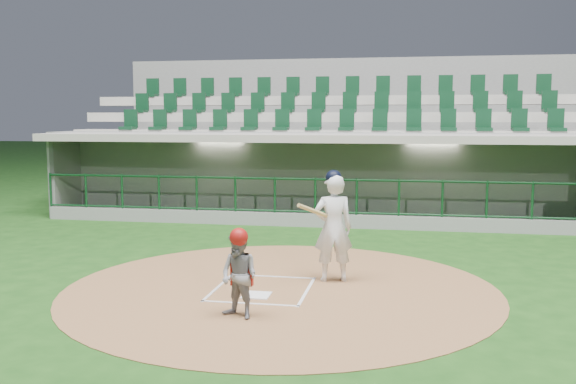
{
  "coord_description": "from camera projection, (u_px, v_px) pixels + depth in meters",
  "views": [
    {
      "loc": [
        2.31,
        -10.4,
        2.84
      ],
      "look_at": [
        -0.1,
        2.6,
        1.3
      ],
      "focal_mm": 40.0,
      "sensor_mm": 36.0,
      "label": 1
    }
  ],
  "objects": [
    {
      "name": "dugout_structure",
      "position": [
        329.0,
        183.0,
        18.39
      ],
      "size": [
        16.4,
        3.7,
        3.0
      ],
      "color": "slate",
      "rests_on": "ground"
    },
    {
      "name": "seating_deck",
      "position": [
        336.0,
        160.0,
        21.39
      ],
      "size": [
        17.0,
        6.72,
        5.15
      ],
      "color": "gray",
      "rests_on": "ground"
    },
    {
      "name": "batter_box_chalk",
      "position": [
        262.0,
        289.0,
        10.61
      ],
      "size": [
        1.55,
        1.8,
        0.01
      ],
      "color": "silver",
      "rests_on": "ground"
    },
    {
      "name": "home_plate",
      "position": [
        256.0,
        295.0,
        10.22
      ],
      "size": [
        0.43,
        0.43,
        0.02
      ],
      "primitive_type": "cube",
      "color": "white",
      "rests_on": "dirt_circle"
    },
    {
      "name": "ground",
      "position": [
        266.0,
        285.0,
        10.9
      ],
      "size": [
        120.0,
        120.0,
        0.0
      ],
      "primitive_type": "plane",
      "color": "#174012",
      "rests_on": "ground"
    },
    {
      "name": "catcher",
      "position": [
        239.0,
        274.0,
        9.04
      ],
      "size": [
        0.73,
        0.67,
        1.29
      ],
      "color": "gray",
      "rests_on": "dirt_circle"
    },
    {
      "name": "batter",
      "position": [
        333.0,
        226.0,
        11.04
      ],
      "size": [
        0.93,
        0.95,
        1.94
      ],
      "color": "white",
      "rests_on": "dirt_circle"
    },
    {
      "name": "dirt_circle",
      "position": [
        281.0,
        289.0,
        10.65
      ],
      "size": [
        7.2,
        7.2,
        0.01
      ],
      "primitive_type": "cylinder",
      "color": "brown",
      "rests_on": "ground"
    }
  ]
}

